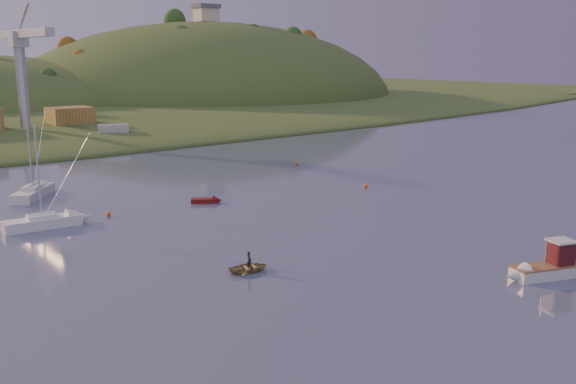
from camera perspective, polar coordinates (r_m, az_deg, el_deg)
hill_right at (r=252.65m, az=-7.08°, el=7.97°), size 150.00×130.00×60.00m
hilltop_house at (r=252.50m, az=-7.28°, el=15.55°), size 9.00×7.00×6.45m
wharf at (r=147.53m, az=-21.34°, el=4.81°), size 42.00×16.00×2.40m
shed_east at (r=151.76m, az=-18.80°, el=6.39°), size 9.00×7.00×4.00m
dock_crane at (r=142.24m, az=-22.52°, el=10.95°), size 3.20×28.00×20.30m
fishing_boat at (r=56.23m, az=21.50°, el=-6.28°), size 6.68×4.13×4.08m
sailboat_near at (r=87.64m, az=-21.73°, el=0.01°), size 7.40×8.11×11.75m
sailboat_far at (r=72.11m, az=-21.01°, el=-2.44°), size 8.00×3.06×10.84m
canoe at (r=54.20m, az=-3.47°, el=-6.72°), size 3.82×3.06×0.70m
paddler at (r=54.07m, az=-3.47°, el=-6.32°), size 0.46×0.61×1.50m
red_tender at (r=79.44m, az=-6.93°, el=-0.75°), size 3.83×3.18×1.28m
work_vessel at (r=138.45m, az=-15.24°, el=4.84°), size 15.23×10.27×3.69m
buoy_1 at (r=88.16m, az=6.94°, el=0.52°), size 0.50×0.50×0.50m
buoy_3 at (r=74.94m, az=-15.67°, el=-1.91°), size 0.50×0.50×0.50m
buoy_4 at (r=106.09m, az=0.79°, el=2.57°), size 0.50×0.50×0.50m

